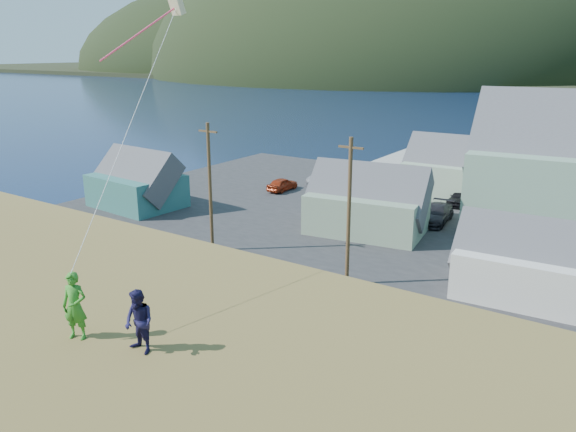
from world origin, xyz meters
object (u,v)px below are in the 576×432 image
Objects in this scene: shed_palegreen_far at (463,170)px; shed_white at (521,261)px; shed_palegreen_near at (367,202)px; kite_flyer_navy at (139,322)px; shed_teal at (136,181)px; kite_flyer_green at (75,306)px; wharf at (493,169)px.

shed_white is at bearing -66.82° from shed_palegreen_far.
kite_flyer_navy is at bearing -81.74° from shed_palegreen_near.
shed_teal is 5.07× the size of kite_flyer_green.
kite_flyer_green is 1.85m from kite_flyer_navy.
shed_palegreen_near is 1.29× the size of shed_white.
shed_white is at bearing -33.21° from shed_palegreen_near.
shed_palegreen_near is 15.09m from shed_palegreen_far.
kite_flyer_green reaches higher than shed_white.
shed_palegreen_far is at bearing 111.64° from shed_white.
wharf is 2.62× the size of shed_palegreen_near.
shed_palegreen_far is at bearing 102.48° from kite_flyer_navy.
shed_white is (12.71, -5.98, -0.26)m from shed_palegreen_near.
kite_flyer_green is at bearing -85.04° from shed_palegreen_near.
shed_palegreen_far is 46.46m from kite_flyer_green.
wharf is 15.17× the size of kite_flyer_green.
wharf is 16.77× the size of kite_flyer_navy.
shed_teal is 33.54m from shed_white.
shed_teal is 0.78× the size of shed_palegreen_far.
shed_teal is 1.13× the size of shed_white.
wharf is at bearing 89.86° from shed_palegreen_far.
shed_palegreen_near is 5.78× the size of kite_flyer_green.
shed_teal is 0.88× the size of shed_palegreen_near.
kite_flyer_green is 1.11× the size of kite_flyer_navy.
shed_palegreen_far is (0.49, -13.69, 2.36)m from wharf.
shed_teal is at bearing -124.76° from wharf.
kite_flyer_navy is (-3.72, -24.76, 5.71)m from shed_white.
shed_palegreen_near reaches higher than shed_white.
kite_flyer_green is (-5.52, -25.16, 5.79)m from shed_white.
shed_palegreen_far is at bearing -87.95° from wharf.
kite_flyer_green is at bearing -106.11° from shed_white.
wharf is 3.39× the size of shed_white.
kite_flyer_navy is at bearing -84.52° from shed_palegreen_far.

